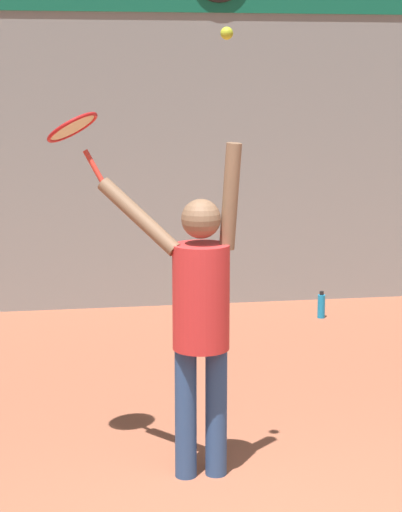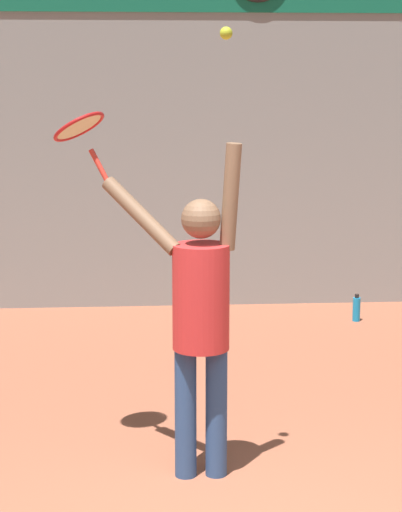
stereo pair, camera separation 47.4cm
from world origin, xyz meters
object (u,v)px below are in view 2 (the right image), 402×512
object	(u,v)px
tennis_racket	(80,130)
water_bottle	(356,309)
tennis_player	(200,308)
tennis_ball	(226,33)

from	to	relation	value
tennis_racket	water_bottle	size ratio (longest dim) A/B	1.64
tennis_player	water_bottle	world-z (taller)	tennis_player
tennis_racket	water_bottle	bearing A→B (deg)	51.07
tennis_racket	water_bottle	xyz separation A→B (m)	(2.48, 3.07, -1.93)
tennis_player	water_bottle	distance (m)	4.01
tennis_player	water_bottle	xyz separation A→B (m)	(1.79, 3.48, -0.91)
tennis_racket	tennis_ball	bearing A→B (deg)	-29.70
water_bottle	tennis_ball	bearing A→B (deg)	-114.92
tennis_ball	water_bottle	distance (m)	4.63
water_bottle	tennis_racket	bearing A→B (deg)	-128.93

